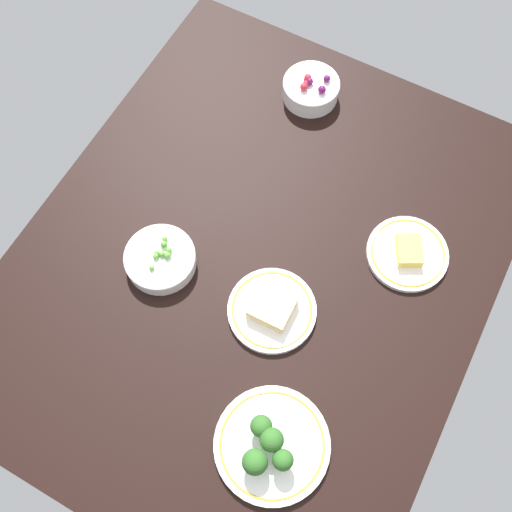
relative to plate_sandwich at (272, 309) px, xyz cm
name	(u,v)px	position (x,y,z in cm)	size (l,w,h in cm)	color
dining_table	(256,263)	(8.96, 8.69, -3.39)	(123.02, 99.67, 4.00)	black
plate_sandwich	(272,309)	(0.00, 0.00, 0.00)	(18.93, 18.93, 4.61)	white
bowl_berries	(311,89)	(54.45, 17.92, 1.42)	(14.01, 14.01, 6.66)	white
plate_broccoli	(270,445)	(-24.64, -12.60, 0.85)	(22.75, 22.75, 8.38)	white
bowl_peas	(160,259)	(-1.60, 26.61, 0.76)	(15.62, 15.62, 5.09)	white
plate_cheese	(408,253)	(25.85, -20.19, -0.36)	(18.08, 18.08, 3.78)	white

